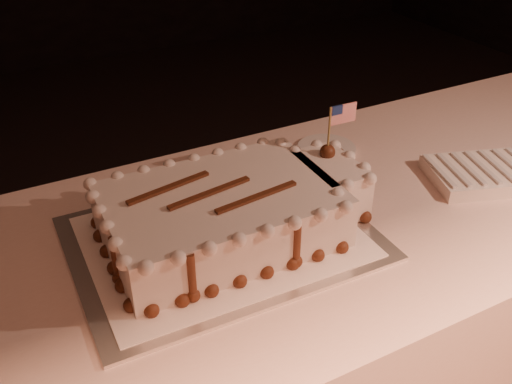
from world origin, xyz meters
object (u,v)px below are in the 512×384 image
sheet_cake (235,210)px  side_plate (326,149)px  cake_board (222,238)px  napkin_stack (481,174)px  banquet_table (343,316)px

sheet_cake → side_plate: (0.38, 0.22, -0.06)m
cake_board → napkin_stack: 0.66m
cake_board → side_plate: (0.41, 0.22, 0.00)m
side_plate → cake_board: bearing=-151.4°
napkin_stack → side_plate: size_ratio=1.87×
cake_board → sheet_cake: sheet_cake is taller
napkin_stack → side_plate: bearing=129.5°
sheet_cake → napkin_stack: sheet_cake is taller
cake_board → napkin_stack: (0.65, -0.08, 0.01)m
banquet_table → cake_board: bearing=179.5°
banquet_table → napkin_stack: bearing=-13.2°
banquet_table → side_plate: 0.45m
cake_board → sheet_cake: bearing=0.4°
banquet_table → napkin_stack: (0.31, -0.07, 0.39)m
banquet_table → sheet_cake: 0.54m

